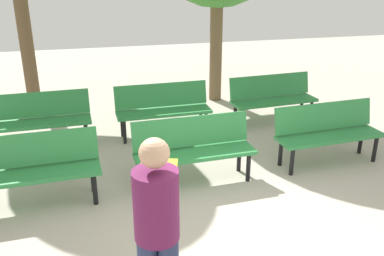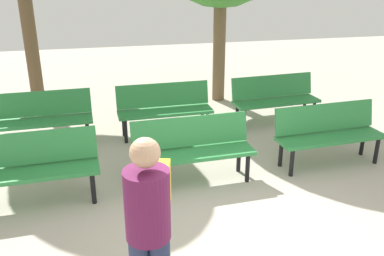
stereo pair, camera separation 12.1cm
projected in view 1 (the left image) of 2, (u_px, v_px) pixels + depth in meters
ground_plane at (243, 249)px, 4.34m from camera, size 24.00×24.00×0.00m
bench_r0_c0 at (32, 166)px, 5.01m from camera, size 1.62×0.55×0.87m
bench_r0_c1 at (194, 146)px, 5.56m from camera, size 1.62×0.55×0.87m
bench_r0_c2 at (328, 130)px, 6.11m from camera, size 1.63×0.58×0.87m
bench_r1_c0 at (39, 117)px, 6.63m from camera, size 1.61×0.53×0.87m
bench_r1_c1 at (163, 106)px, 7.13m from camera, size 1.61×0.52×0.87m
bench_r1_c2 at (272, 96)px, 7.69m from camera, size 1.63×0.59×0.87m
visitor_with_backpack at (157, 224)px, 3.14m from camera, size 0.44×0.58×1.65m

